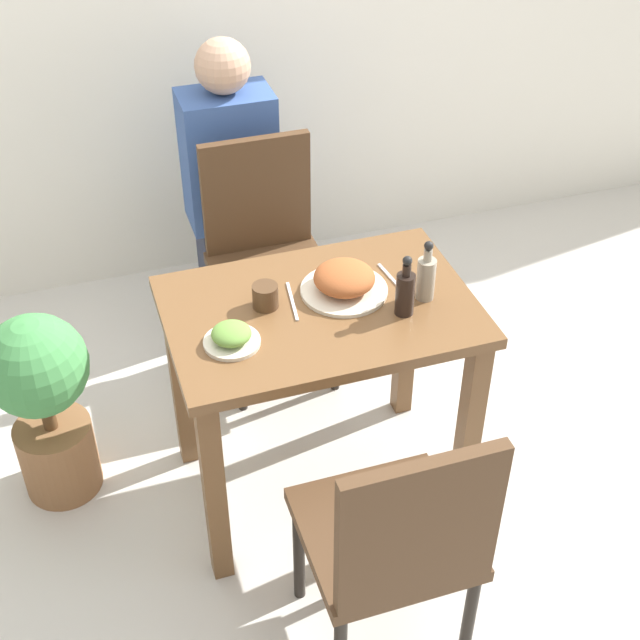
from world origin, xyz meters
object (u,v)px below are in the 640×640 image
object	(u,v)px
chair_near	(397,539)
side_plate	(232,336)
chair_far	(266,250)
sauce_bottle	(426,276)
food_plate	(344,281)
drink_cup	(265,296)
potted_plant_left	(44,397)
person_figure	(231,189)
condiment_bottle	(405,292)

from	to	relation	value
chair_near	side_plate	xyz separation A→B (m)	(-0.26, 0.58, 0.27)
chair_far	sauce_bottle	xyz separation A→B (m)	(0.28, -0.74, 0.31)
food_plate	drink_cup	xyz separation A→B (m)	(-0.24, 0.00, -0.00)
chair_near	chair_far	size ratio (longest dim) A/B	1.00
chair_far	potted_plant_left	distance (m)	0.95
potted_plant_left	person_figure	bearing A→B (deg)	43.91
condiment_bottle	person_figure	world-z (taller)	person_figure
food_plate	sauce_bottle	distance (m)	0.24
chair_far	potted_plant_left	xyz separation A→B (m)	(-0.84, -0.43, -0.11)
side_plate	chair_near	bearing A→B (deg)	-65.49
food_plate	side_plate	bearing A→B (deg)	-160.44
chair_near	potted_plant_left	xyz separation A→B (m)	(-0.81, 0.92, -0.11)
sauce_bottle	chair_far	bearing A→B (deg)	111.03
food_plate	sauce_bottle	world-z (taller)	sauce_bottle
chair_near	sauce_bottle	size ratio (longest dim) A/B	4.63
food_plate	person_figure	bearing A→B (deg)	96.79
chair_far	sauce_bottle	bearing A→B (deg)	-68.97
chair_near	potted_plant_left	bearing A→B (deg)	-48.88
side_plate	potted_plant_left	xyz separation A→B (m)	(-0.54, 0.34, -0.37)
chair_far	food_plate	size ratio (longest dim) A/B	3.45
food_plate	condiment_bottle	bearing A→B (deg)	-48.79
chair_far	potted_plant_left	world-z (taller)	chair_far
drink_cup	person_figure	xyz separation A→B (m)	(0.12, 0.97, -0.20)
chair_far	drink_cup	world-z (taller)	chair_far
drink_cup	chair_near	bearing A→B (deg)	-79.53
chair_near	sauce_bottle	distance (m)	0.76
chair_far	side_plate	bearing A→B (deg)	-111.20
condiment_bottle	person_figure	distance (m)	1.17
chair_near	side_plate	size ratio (longest dim) A/B	5.66
potted_plant_left	condiment_bottle	bearing A→B (deg)	-19.00
chair_far	sauce_bottle	distance (m)	0.85
condiment_bottle	person_figure	size ratio (longest dim) A/B	0.16
chair_near	person_figure	size ratio (longest dim) A/B	0.76
food_plate	potted_plant_left	size ratio (longest dim) A/B	0.38
food_plate	side_plate	xyz separation A→B (m)	(-0.37, -0.13, -0.01)
potted_plant_left	drink_cup	bearing A→B (deg)	-17.08
chair_near	person_figure	world-z (taller)	person_figure
potted_plant_left	side_plate	bearing A→B (deg)	-32.32
person_figure	potted_plant_left	bearing A→B (deg)	-136.09
condiment_bottle	chair_near	bearing A→B (deg)	-112.53
side_plate	person_figure	xyz separation A→B (m)	(0.25, 1.11, -0.19)
chair_near	chair_far	xyz separation A→B (m)	(0.04, 1.35, 0.00)
side_plate	drink_cup	world-z (taller)	drink_cup
potted_plant_left	food_plate	bearing A→B (deg)	-13.03
sauce_bottle	potted_plant_left	world-z (taller)	sauce_bottle
food_plate	potted_plant_left	xyz separation A→B (m)	(-0.91, 0.21, -0.39)
food_plate	side_plate	distance (m)	0.39
chair_far	person_figure	world-z (taller)	person_figure
chair_far	condiment_bottle	xyz separation A→B (m)	(0.20, -0.79, 0.31)
potted_plant_left	sauce_bottle	bearing A→B (deg)	-15.30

